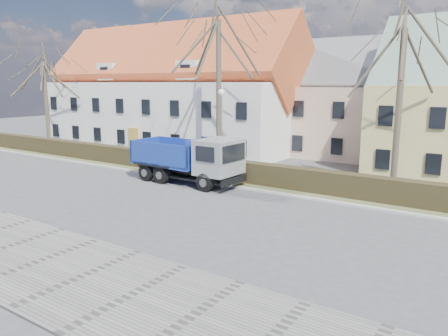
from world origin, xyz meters
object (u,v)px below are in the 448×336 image
Objects in this scene: streetlight at (221,133)px; parked_car_a at (186,150)px; cart_frame at (166,171)px; dump_truck at (184,158)px.

streetlight reaches higher than parked_car_a.
streetlight reaches higher than cart_frame.
cart_frame is at bearing -145.27° from streetlight.
streetlight is 7.71m from parked_car_a.
dump_truck is 8.79m from parked_car_a.
cart_frame is (-3.09, -2.14, -2.60)m from streetlight.
dump_truck is 1.80× the size of parked_car_a.
parked_car_a is at bearing 130.01° from dump_truck.
parked_car_a is (-3.17, 6.07, 0.41)m from cart_frame.
dump_truck reaches higher than parked_car_a.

